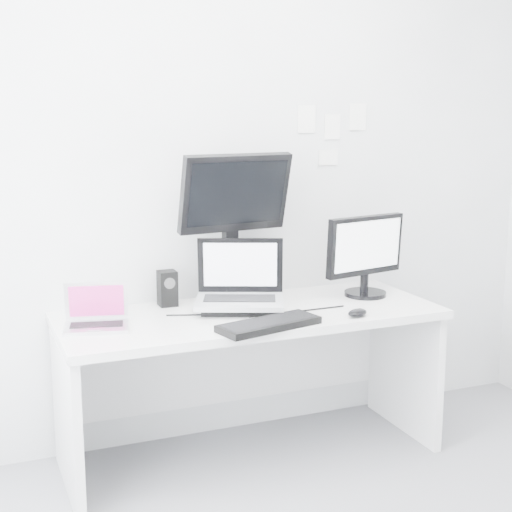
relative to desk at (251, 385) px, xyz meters
name	(u,v)px	position (x,y,z in m)	size (l,w,h in m)	color
back_wall	(224,174)	(0.00, 0.35, 0.99)	(3.60, 3.60, 0.00)	silver
desk	(251,385)	(0.00, 0.00, 0.00)	(1.80, 0.70, 0.73)	white
macbook	(96,306)	(-0.73, -0.02, 0.47)	(0.28, 0.21, 0.21)	silver
speaker	(167,288)	(-0.33, 0.26, 0.45)	(0.09, 0.09, 0.17)	black
dell_laptop	(239,276)	(-0.05, 0.03, 0.54)	(0.41, 0.32, 0.34)	#9D9FA4
rear_monitor	(233,227)	(-0.02, 0.18, 0.74)	(0.56, 0.20, 0.76)	black
samsung_monitor	(366,255)	(0.66, 0.07, 0.58)	(0.47, 0.21, 0.43)	black
keyboard	(269,324)	(-0.03, -0.28, 0.38)	(0.47, 0.17, 0.03)	black
mouse	(357,313)	(0.42, -0.27, 0.38)	(0.11, 0.07, 0.04)	black
wall_note_0	(307,119)	(0.45, 0.34, 1.26)	(0.10, 0.00, 0.14)	white
wall_note_1	(332,127)	(0.60, 0.34, 1.22)	(0.09, 0.00, 0.13)	white
wall_note_2	(358,117)	(0.75, 0.34, 1.26)	(0.10, 0.00, 0.14)	white
wall_note_3	(328,158)	(0.58, 0.34, 1.05)	(0.11, 0.00, 0.08)	white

